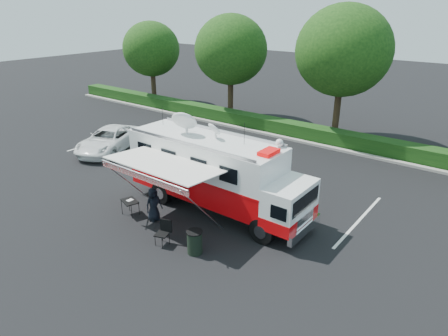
# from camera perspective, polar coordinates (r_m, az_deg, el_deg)

# --- Properties ---
(ground_plane) EXTENTS (120.00, 120.00, 0.00)m
(ground_plane) POSITION_cam_1_polar(r_m,az_deg,el_deg) (18.36, -0.96, -5.97)
(ground_plane) COLOR black
(ground_plane) RESTS_ON ground
(back_border) EXTENTS (60.00, 6.14, 8.87)m
(back_border) POSITION_cam_1_polar(r_m,az_deg,el_deg) (27.29, 18.66, 13.43)
(back_border) COLOR #9E998E
(back_border) RESTS_ON ground_plane
(stall_lines) EXTENTS (24.12, 5.50, 0.01)m
(stall_lines) POSITION_cam_1_polar(r_m,az_deg,el_deg) (20.78, 3.13, -2.44)
(stall_lines) COLOR silver
(stall_lines) RESTS_ON ground_plane
(command_truck) EXTENTS (8.80, 2.42, 4.22)m
(command_truck) POSITION_cam_1_polar(r_m,az_deg,el_deg) (17.61, -1.19, -0.71)
(command_truck) COLOR black
(command_truck) RESTS_ON ground_plane
(awning) EXTENTS (4.80, 2.49, 2.90)m
(awning) POSITION_cam_1_polar(r_m,az_deg,el_deg) (16.07, -9.05, 0.17)
(awning) COLOR white
(awning) RESTS_ON ground_plane
(white_suv) EXTENTS (4.25, 5.76, 1.45)m
(white_suv) POSITION_cam_1_polar(r_m,az_deg,el_deg) (26.67, -15.98, 2.41)
(white_suv) COLOR white
(white_suv) RESTS_ON ground_plane
(person) EXTENTS (0.65, 0.83, 1.51)m
(person) POSITION_cam_1_polar(r_m,az_deg,el_deg) (17.80, -9.86, -7.30)
(person) COLOR black
(person) RESTS_ON ground_plane
(folding_table) EXTENTS (0.95, 0.80, 0.69)m
(folding_table) POSITION_cam_1_polar(r_m,az_deg,el_deg) (18.14, -13.31, -4.71)
(folding_table) COLOR black
(folding_table) RESTS_ON ground_plane
(folding_chair) EXTENTS (0.62, 0.65, 1.02)m
(folding_chair) POSITION_cam_1_polar(r_m,az_deg,el_deg) (15.80, -8.57, -8.76)
(folding_chair) COLOR black
(folding_chair) RESTS_ON ground_plane
(trash_bin) EXTENTS (0.62, 0.62, 0.93)m
(trash_bin) POSITION_cam_1_polar(r_m,az_deg,el_deg) (15.22, -4.21, -10.50)
(trash_bin) COLOR black
(trash_bin) RESTS_ON ground_plane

